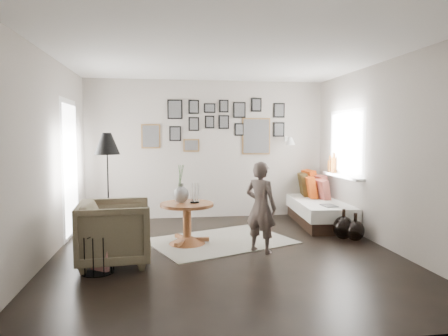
{
  "coord_description": "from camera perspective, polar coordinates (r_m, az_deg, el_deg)",
  "views": [
    {
      "loc": [
        -0.77,
        -5.15,
        1.57
      ],
      "look_at": [
        0.05,
        0.5,
        1.1
      ],
      "focal_mm": 32.0,
      "sensor_mm": 36.0,
      "label": 1
    }
  ],
  "objects": [
    {
      "name": "ground",
      "position": [
        5.44,
        0.24,
        -12.06
      ],
      "size": [
        4.8,
        4.8,
        0.0
      ],
      "primitive_type": "plane",
      "color": "black",
      "rests_on": "ground"
    },
    {
      "name": "wall_back",
      "position": [
        7.6,
        -2.44,
        2.66
      ],
      "size": [
        4.5,
        0.0,
        4.5
      ],
      "primitive_type": "plane",
      "rotation": [
        1.57,
        0.0,
        0.0
      ],
      "color": "#A3998E",
      "rests_on": "ground"
    },
    {
      "name": "wall_front",
      "position": [
        2.87,
        7.35,
        -0.73
      ],
      "size": [
        4.5,
        0.0,
        4.5
      ],
      "primitive_type": "plane",
      "rotation": [
        -1.57,
        0.0,
        0.0
      ],
      "color": "#A3998E",
      "rests_on": "ground"
    },
    {
      "name": "wall_left",
      "position": [
        5.37,
        -24.25,
        1.41
      ],
      "size": [
        0.0,
        4.8,
        4.8
      ],
      "primitive_type": "plane",
      "rotation": [
        1.57,
        0.0,
        1.57
      ],
      "color": "#A3998E",
      "rests_on": "ground"
    },
    {
      "name": "wall_right",
      "position": [
        5.98,
        22.1,
        1.77
      ],
      "size": [
        0.0,
        4.8,
        4.8
      ],
      "primitive_type": "plane",
      "rotation": [
        1.57,
        0.0,
        -1.57
      ],
      "color": "#A3998E",
      "rests_on": "ground"
    },
    {
      "name": "ceiling",
      "position": [
        5.31,
        0.25,
        15.88
      ],
      "size": [
        4.8,
        4.8,
        0.0
      ],
      "primitive_type": "plane",
      "rotation": [
        3.14,
        0.0,
        0.0
      ],
      "color": "white",
      "rests_on": "wall_back"
    },
    {
      "name": "door_left",
      "position": [
        6.54,
        -21.17,
        -0.18
      ],
      "size": [
        0.0,
        2.14,
        2.14
      ],
      "color": "white",
      "rests_on": "wall_left"
    },
    {
      "name": "window_right",
      "position": [
        7.16,
        16.07,
        -0.59
      ],
      "size": [
        0.15,
        1.32,
        1.3
      ],
      "color": "white",
      "rests_on": "wall_right"
    },
    {
      "name": "gallery_wall",
      "position": [
        7.61,
        -0.27,
        6.0
      ],
      "size": [
        2.74,
        0.03,
        1.08
      ],
      "color": "brown",
      "rests_on": "wall_back"
    },
    {
      "name": "wall_sconce",
      "position": [
        7.65,
        9.42,
        3.84
      ],
      "size": [
        0.18,
        0.36,
        0.16
      ],
      "color": "white",
      "rests_on": "wall_back"
    },
    {
      "name": "rug",
      "position": [
        6.01,
        -0.48,
        -10.39
      ],
      "size": [
        2.34,
        2.01,
        0.01
      ],
      "primitive_type": "cube",
      "rotation": [
        0.0,
        0.0,
        0.38
      ],
      "color": "silver",
      "rests_on": "ground"
    },
    {
      "name": "pedestal_table",
      "position": [
        5.82,
        -5.3,
        -8.14
      ],
      "size": [
        0.77,
        0.77,
        0.6
      ],
      "rotation": [
        0.0,
        0.0,
        -0.29
      ],
      "color": "brown",
      "rests_on": "ground"
    },
    {
      "name": "vase",
      "position": [
        5.74,
        -6.14,
        -3.32
      ],
      "size": [
        0.22,
        0.22,
        0.55
      ],
      "color": "black",
      "rests_on": "pedestal_table"
    },
    {
      "name": "candles",
      "position": [
        5.74,
        -4.23,
        -3.62
      ],
      "size": [
        0.13,
        0.13,
        0.28
      ],
      "color": "black",
      "rests_on": "pedestal_table"
    },
    {
      "name": "daybed",
      "position": [
        7.38,
        13.18,
        -5.45
      ],
      "size": [
        0.95,
        1.93,
        0.9
      ],
      "rotation": [
        0.0,
        0.0,
        -0.09
      ],
      "color": "black",
      "rests_on": "ground"
    },
    {
      "name": "magazine_on_daybed",
      "position": [
        6.76,
        14.78,
        -5.22
      ],
      "size": [
        0.23,
        0.29,
        0.01
      ],
      "primitive_type": "cube",
      "rotation": [
        0.0,
        0.0,
        0.09
      ],
      "color": "black",
      "rests_on": "daybed"
    },
    {
      "name": "armchair",
      "position": [
        5.09,
        -15.3,
        -8.87
      ],
      "size": [
        0.92,
        0.9,
        0.78
      ],
      "primitive_type": "imported",
      "rotation": [
        0.0,
        0.0,
        1.65
      ],
      "color": "brown",
      "rests_on": "ground"
    },
    {
      "name": "armchair_cushion",
      "position": [
        5.11,
        -14.92,
        -7.76
      ],
      "size": [
        0.37,
        0.38,
        0.16
      ],
      "primitive_type": "cube",
      "rotation": [
        -0.21,
        0.0,
        0.04
      ],
      "color": "beige",
      "rests_on": "armchair"
    },
    {
      "name": "floor_lamp",
      "position": [
        6.15,
        -16.36,
        2.8
      ],
      "size": [
        0.37,
        0.37,
        1.61
      ],
      "rotation": [
        0.0,
        0.0,
        -0.32
      ],
      "color": "black",
      "rests_on": "ground"
    },
    {
      "name": "magazine_basket",
      "position": [
        4.88,
        -17.62,
        -11.61
      ],
      "size": [
        0.46,
        0.46,
        0.44
      ],
      "rotation": [
        0.0,
        0.0,
        -0.4
      ],
      "color": "black",
      "rests_on": "ground"
    },
    {
      "name": "demijohn_large",
      "position": [
        6.36,
        16.69,
        -8.15
      ],
      "size": [
        0.31,
        0.31,
        0.46
      ],
      "color": "black",
      "rests_on": "ground"
    },
    {
      "name": "demijohn_small",
      "position": [
        6.31,
        18.23,
        -8.46
      ],
      "size": [
        0.27,
        0.27,
        0.42
      ],
      "color": "black",
      "rests_on": "ground"
    },
    {
      "name": "child",
      "position": [
        5.37,
        5.27,
        -5.59
      ],
      "size": [
        0.53,
        0.52,
        1.23
      ],
      "primitive_type": "imported",
      "rotation": [
        0.0,
        0.0,
        2.4
      ],
      "color": "brown",
      "rests_on": "ground"
    }
  ]
}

